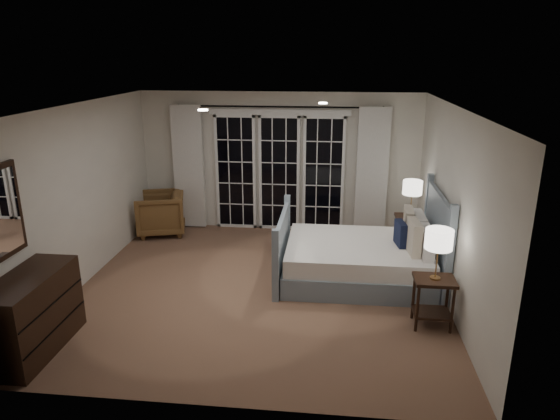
# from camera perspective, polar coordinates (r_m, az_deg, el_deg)

# --- Properties ---
(floor) EXTENTS (5.00, 5.00, 0.00)m
(floor) POSITION_cam_1_polar(r_m,az_deg,el_deg) (7.09, -2.29, -8.77)
(floor) COLOR brown
(floor) RESTS_ON ground
(ceiling) EXTENTS (5.00, 5.00, 0.00)m
(ceiling) POSITION_cam_1_polar(r_m,az_deg,el_deg) (6.39, -2.56, 11.76)
(ceiling) COLOR white
(ceiling) RESTS_ON wall_back
(wall_left) EXTENTS (0.02, 5.00, 2.50)m
(wall_left) POSITION_cam_1_polar(r_m,az_deg,el_deg) (7.42, -21.89, 1.48)
(wall_left) COLOR beige
(wall_left) RESTS_ON floor
(wall_right) EXTENTS (0.02, 5.00, 2.50)m
(wall_right) POSITION_cam_1_polar(r_m,az_deg,el_deg) (6.74, 19.10, 0.25)
(wall_right) COLOR beige
(wall_right) RESTS_ON floor
(wall_back) EXTENTS (5.00, 0.02, 2.50)m
(wall_back) POSITION_cam_1_polar(r_m,az_deg,el_deg) (9.04, -0.07, 5.46)
(wall_back) COLOR beige
(wall_back) RESTS_ON floor
(wall_front) EXTENTS (5.00, 0.02, 2.50)m
(wall_front) POSITION_cam_1_polar(r_m,az_deg,el_deg) (4.34, -7.34, -8.46)
(wall_front) COLOR beige
(wall_front) RESTS_ON floor
(french_doors) EXTENTS (2.50, 0.04, 2.20)m
(french_doors) POSITION_cam_1_polar(r_m,az_deg,el_deg) (9.03, -0.10, 4.42)
(french_doors) COLOR black
(french_doors) RESTS_ON wall_back
(curtain_rod) EXTENTS (3.50, 0.03, 0.03)m
(curtain_rod) POSITION_cam_1_polar(r_m,az_deg,el_deg) (8.78, -0.15, 11.72)
(curtain_rod) COLOR black
(curtain_rod) RESTS_ON wall_back
(curtain_left) EXTENTS (0.55, 0.10, 2.25)m
(curtain_left) POSITION_cam_1_polar(r_m,az_deg,el_deg) (9.27, -10.39, 4.85)
(curtain_left) COLOR silver
(curtain_left) RESTS_ON curtain_rod
(curtain_right) EXTENTS (0.55, 0.10, 2.25)m
(curtain_right) POSITION_cam_1_polar(r_m,az_deg,el_deg) (8.92, 10.47, 4.35)
(curtain_right) COLOR silver
(curtain_right) RESTS_ON curtain_rod
(downlight_a) EXTENTS (0.12, 0.12, 0.01)m
(downlight_a) POSITION_cam_1_polar(r_m,az_deg,el_deg) (6.92, 4.92, 12.08)
(downlight_a) COLOR white
(downlight_a) RESTS_ON ceiling
(downlight_b) EXTENTS (0.12, 0.12, 0.01)m
(downlight_b) POSITION_cam_1_polar(r_m,az_deg,el_deg) (6.12, -8.80, 11.23)
(downlight_b) COLOR white
(downlight_b) RESTS_ON ceiling
(bed) EXTENTS (2.23, 1.60, 1.30)m
(bed) POSITION_cam_1_polar(r_m,az_deg,el_deg) (7.29, 9.31, -5.42)
(bed) COLOR gray
(bed) RESTS_ON floor
(nightstand_left) EXTENTS (0.47, 0.38, 0.62)m
(nightstand_left) POSITION_cam_1_polar(r_m,az_deg,el_deg) (6.25, 17.12, -9.27)
(nightstand_left) COLOR black
(nightstand_left) RESTS_ON floor
(nightstand_right) EXTENTS (0.47, 0.37, 0.61)m
(nightstand_right) POSITION_cam_1_polar(r_m,az_deg,el_deg) (8.42, 14.54, -2.04)
(nightstand_right) COLOR black
(nightstand_right) RESTS_ON floor
(lamp_left) EXTENTS (0.32, 0.32, 0.61)m
(lamp_left) POSITION_cam_1_polar(r_m,az_deg,el_deg) (5.98, 17.71, -3.25)
(lamp_left) COLOR #AD7D45
(lamp_left) RESTS_ON nightstand_left
(lamp_right) EXTENTS (0.31, 0.31, 0.59)m
(lamp_right) POSITION_cam_1_polar(r_m,az_deg,el_deg) (8.23, 14.90, 2.45)
(lamp_right) COLOR #AD7D45
(lamp_right) RESTS_ON nightstand_right
(armchair) EXTENTS (1.02, 1.00, 0.76)m
(armchair) POSITION_cam_1_polar(r_m,az_deg,el_deg) (9.23, -13.50, -0.36)
(armchair) COLOR brown
(armchair) RESTS_ON floor
(dresser) EXTENTS (0.53, 1.25, 0.88)m
(dresser) POSITION_cam_1_polar(r_m,az_deg,el_deg) (6.13, -26.51, -10.60)
(dresser) COLOR black
(dresser) RESTS_ON floor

